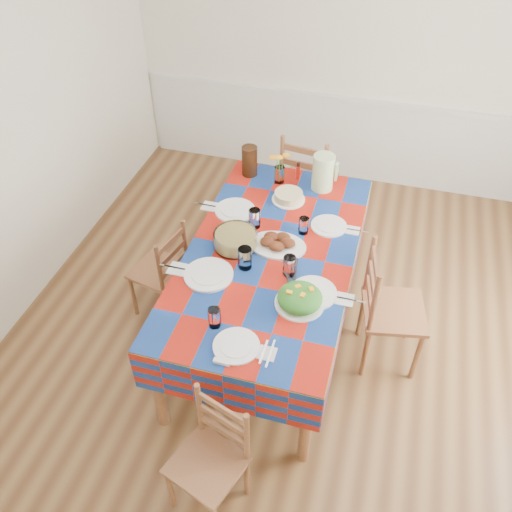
% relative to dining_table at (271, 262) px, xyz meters
% --- Properties ---
extents(room, '(4.58, 5.08, 2.78)m').
position_rel_dining_table_xyz_m(room, '(0.25, -0.10, 0.61)').
color(room, brown).
rests_on(room, ground).
extents(wainscot, '(4.41, 0.06, 0.92)m').
position_rel_dining_table_xyz_m(wainscot, '(0.25, 2.38, -0.26)').
color(wainscot, silver).
rests_on(wainscot, room).
extents(dining_table, '(1.16, 2.16, 0.84)m').
position_rel_dining_table_xyz_m(dining_table, '(0.00, 0.00, 0.00)').
color(dining_table, brown).
rests_on(dining_table, room).
extents(setting_near_head, '(0.45, 0.30, 0.13)m').
position_rel_dining_table_xyz_m(setting_near_head, '(-0.04, -0.82, 0.12)').
color(setting_near_head, white).
rests_on(setting_near_head, dining_table).
extents(setting_left_near, '(0.61, 0.36, 0.16)m').
position_rel_dining_table_xyz_m(setting_left_near, '(-0.27, -0.29, 0.13)').
color(setting_left_near, white).
rests_on(setting_left_near, dining_table).
extents(setting_left_far, '(0.57, 0.34, 0.15)m').
position_rel_dining_table_xyz_m(setting_left_far, '(-0.32, 0.33, 0.13)').
color(setting_left_far, white).
rests_on(setting_left_far, dining_table).
extents(setting_right_near, '(0.58, 0.33, 0.15)m').
position_rel_dining_table_xyz_m(setting_right_near, '(0.30, -0.27, 0.13)').
color(setting_right_near, white).
rests_on(setting_right_near, dining_table).
extents(setting_right_far, '(0.50, 0.29, 0.13)m').
position_rel_dining_table_xyz_m(setting_right_far, '(0.29, 0.34, 0.12)').
color(setting_right_far, white).
rests_on(setting_right_far, dining_table).
extents(meat_platter, '(0.41, 0.30, 0.08)m').
position_rel_dining_table_xyz_m(meat_platter, '(0.03, 0.07, 0.13)').
color(meat_platter, white).
rests_on(meat_platter, dining_table).
extents(salad_platter, '(0.32, 0.32, 0.13)m').
position_rel_dining_table_xyz_m(salad_platter, '(0.30, -0.43, 0.15)').
color(salad_platter, white).
rests_on(salad_platter, dining_table).
extents(pasta_bowl, '(0.31, 0.31, 0.11)m').
position_rel_dining_table_xyz_m(pasta_bowl, '(-0.26, -0.00, 0.15)').
color(pasta_bowl, white).
rests_on(pasta_bowl, dining_table).
extents(cake, '(0.26, 0.26, 0.07)m').
position_rel_dining_table_xyz_m(cake, '(-0.02, 0.63, 0.13)').
color(cake, white).
rests_on(cake, dining_table).
extents(serving_utensils, '(0.16, 0.36, 0.01)m').
position_rel_dining_table_xyz_m(serving_utensils, '(0.17, -0.12, 0.10)').
color(serving_utensils, black).
rests_on(serving_utensils, dining_table).
extents(flower_vase, '(0.17, 0.14, 0.27)m').
position_rel_dining_table_xyz_m(flower_vase, '(-0.15, 0.85, 0.21)').
color(flower_vase, white).
rests_on(flower_vase, dining_table).
extents(hot_sauce, '(0.04, 0.04, 0.15)m').
position_rel_dining_table_xyz_m(hot_sauce, '(-0.02, 0.95, 0.17)').
color(hot_sauce, red).
rests_on(hot_sauce, dining_table).
extents(green_pitcher, '(0.17, 0.17, 0.30)m').
position_rel_dining_table_xyz_m(green_pitcher, '(0.20, 0.86, 0.24)').
color(green_pitcher, '#C6E9A4').
rests_on(green_pitcher, dining_table).
extents(tea_pitcher, '(0.13, 0.13, 0.25)m').
position_rel_dining_table_xyz_m(tea_pitcher, '(-0.42, 0.90, 0.22)').
color(tea_pitcher, black).
rests_on(tea_pitcher, dining_table).
extents(name_card, '(0.10, 0.03, 0.02)m').
position_rel_dining_table_xyz_m(name_card, '(-0.03, -1.00, 0.11)').
color(name_card, white).
rests_on(name_card, dining_table).
extents(chair_near, '(0.48, 0.47, 0.87)m').
position_rel_dining_table_xyz_m(chair_near, '(0.01, -1.37, -0.32)').
color(chair_near, brown).
rests_on(chair_near, room).
extents(chair_far, '(0.52, 0.50, 1.04)m').
position_rel_dining_table_xyz_m(chair_far, '(-0.01, 1.36, -0.23)').
color(chair_far, brown).
rests_on(chair_far, room).
extents(chair_left, '(0.44, 0.46, 0.87)m').
position_rel_dining_table_xyz_m(chair_left, '(-0.87, -0.01, -0.31)').
color(chair_left, brown).
rests_on(chair_left, room).
extents(chair_right, '(0.51, 0.53, 1.02)m').
position_rel_dining_table_xyz_m(chair_right, '(0.86, -0.01, -0.24)').
color(chair_right, brown).
rests_on(chair_right, room).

